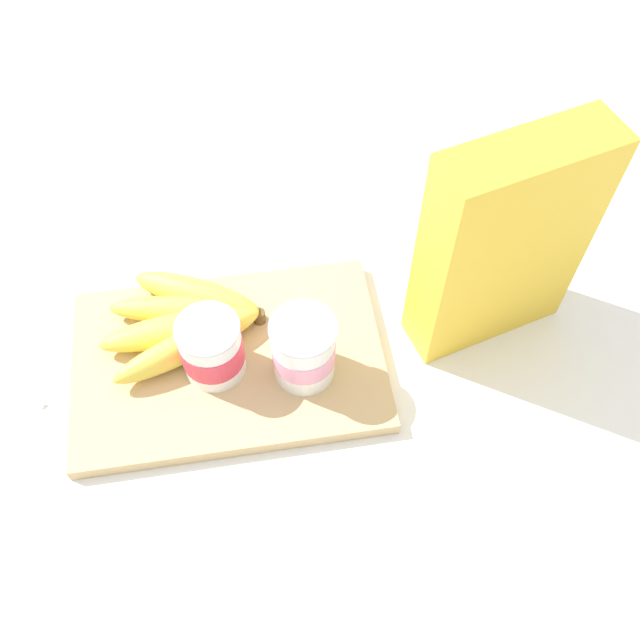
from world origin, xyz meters
TOP-DOWN VIEW (x-y plane):
  - ground_plane at (0.00, 0.00)m, footprint 2.40×2.40m
  - cutting_board at (0.00, 0.00)m, footprint 0.35×0.23m
  - cereal_box at (-0.31, -0.02)m, footprint 0.19×0.11m
  - yogurt_cup_front at (-0.08, 0.03)m, footprint 0.07×0.07m
  - yogurt_cup_back at (0.01, 0.01)m, footprint 0.07×0.07m
  - banana_bunch at (0.04, -0.04)m, footprint 0.19×0.17m

SIDE VIEW (x-z plane):
  - ground_plane at x=0.00m, z-range 0.00..0.00m
  - cutting_board at x=0.00m, z-range 0.00..0.02m
  - banana_bunch at x=0.04m, z-range 0.02..0.06m
  - yogurt_cup_back at x=0.01m, z-range 0.02..0.10m
  - yogurt_cup_front at x=-0.08m, z-range 0.02..0.11m
  - cereal_box at x=-0.31m, z-range 0.00..0.28m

